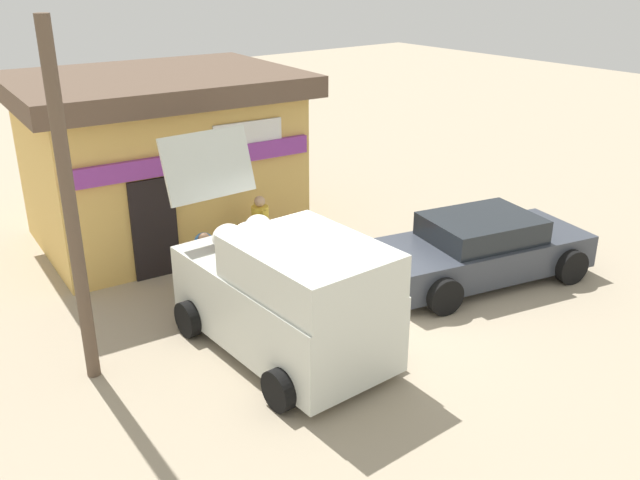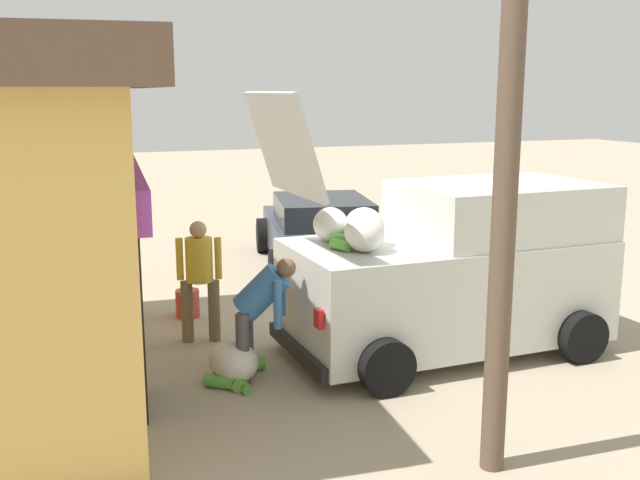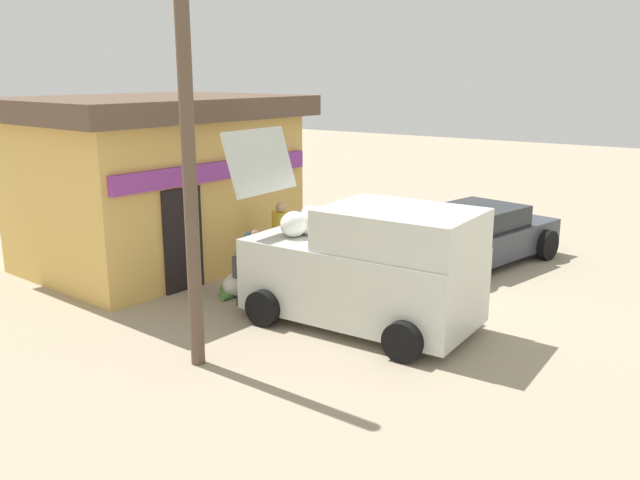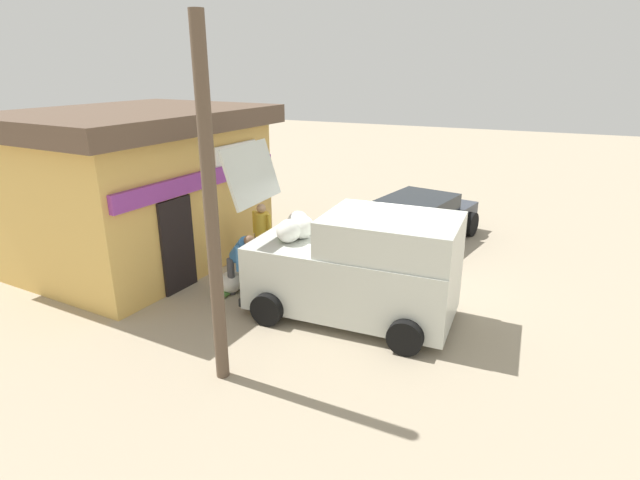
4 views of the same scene
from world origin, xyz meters
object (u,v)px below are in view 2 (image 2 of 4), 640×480
Objects in this scene: parked_sedan at (322,234)px; paint_bucket at (188,303)px; delivery_van at (454,269)px; customer_bending at (260,306)px; vendor_standing at (199,273)px; unloaded_banana_pile at (234,363)px.

parked_sedan reaches higher than paint_bucket.
delivery_van is at bearing 179.36° from parked_sedan.
customer_bending is at bearing 91.58° from delivery_van.
vendor_standing is (1.39, 2.86, -0.12)m from delivery_van.
delivery_van is at bearing -116.02° from vendor_standing.
vendor_standing is 1.14× the size of customer_bending.
delivery_van is 3.18m from vendor_standing.
delivery_van is 3.84m from paint_bucket.
parked_sedan is 5.43× the size of unloaded_banana_pile.
parked_sedan is at bearing -54.15° from paint_bucket.
unloaded_banana_pile is (-4.59, 2.85, -0.41)m from parked_sedan.
delivery_van is 4.96× the size of unloaded_banana_pile.
vendor_standing reaches higher than customer_bending.
unloaded_banana_pile is at bearing 90.90° from delivery_van.
delivery_van is at bearing -131.31° from paint_bucket.
unloaded_banana_pile is at bearing -179.61° from paint_bucket.
customer_bending is at bearing -94.82° from unloaded_banana_pile.
paint_bucket is (1.08, -0.04, -0.71)m from vendor_standing.
delivery_van is 2.69× the size of vendor_standing.
parked_sedan is 4.30m from vendor_standing.
unloaded_banana_pile is at bearing 85.18° from customer_bending.
paint_bucket is (2.52, 0.02, -0.00)m from unloaded_banana_pile.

